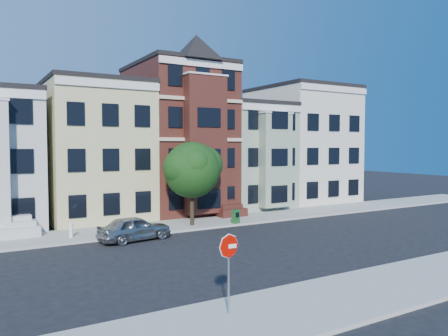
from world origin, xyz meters
TOP-DOWN VIEW (x-y plane):
  - ground at (0.00, 0.00)m, footprint 120.00×120.00m
  - far_sidewalk at (0.00, 8.00)m, footprint 60.00×4.00m
  - near_sidewalk at (0.00, -8.00)m, footprint 60.00×4.00m
  - house_yellow at (-7.00, 14.50)m, footprint 7.00×9.00m
  - house_brown at (0.00, 14.50)m, footprint 7.00×9.00m
  - house_green at (6.50, 14.50)m, footprint 6.00×9.00m
  - house_cream at (13.50, 14.50)m, footprint 8.00×9.00m
  - street_tree at (-2.28, 7.24)m, footprint 6.27×6.27m
  - parked_car at (-7.02, 5.20)m, footprint 4.50×2.38m
  - newspaper_box at (0.64, 6.30)m, footprint 0.48×0.44m
  - fire_hydrant at (-10.19, 7.30)m, footprint 0.26×0.26m
  - stop_sign at (-8.23, -7.36)m, footprint 0.81×0.27m

SIDE VIEW (x-z plane):
  - ground at x=0.00m, z-range 0.00..0.00m
  - far_sidewalk at x=0.00m, z-range 0.00..0.15m
  - near_sidewalk at x=0.00m, z-range 0.00..0.15m
  - fire_hydrant at x=-10.19m, z-range 0.15..0.84m
  - newspaper_box at x=0.64m, z-range 0.15..1.10m
  - parked_car at x=-7.02m, z-range 0.00..1.46m
  - stop_sign at x=-8.23m, z-range 0.15..3.08m
  - street_tree at x=-2.28m, z-range 0.15..7.14m
  - house_green at x=6.50m, z-range 0.00..9.00m
  - house_yellow at x=-7.00m, z-range 0.00..10.00m
  - house_cream at x=13.50m, z-range 0.00..11.00m
  - house_brown at x=0.00m, z-range 0.00..12.00m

